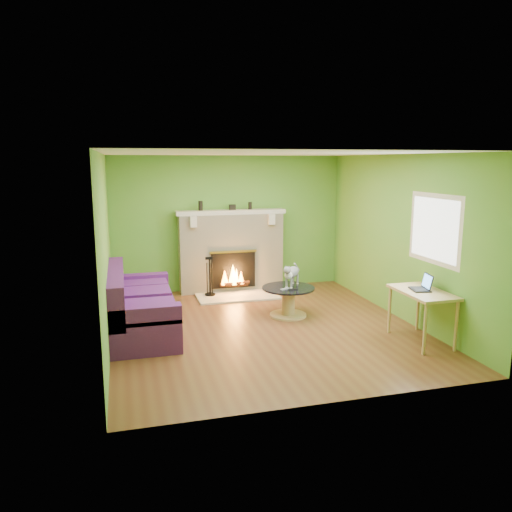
{
  "coord_description": "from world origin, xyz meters",
  "views": [
    {
      "loc": [
        -2.02,
        -6.97,
        2.49
      ],
      "look_at": [
        -0.02,
        0.4,
        1.04
      ],
      "focal_mm": 35.0,
      "sensor_mm": 36.0,
      "label": 1
    }
  ],
  "objects_px": {
    "coffee_table": "(288,299)",
    "desk": "(423,297)",
    "sofa": "(138,308)",
    "cat": "(292,275)"
  },
  "relations": [
    {
      "from": "sofa",
      "to": "cat",
      "type": "height_order",
      "value": "sofa"
    },
    {
      "from": "sofa",
      "to": "desk",
      "type": "relative_size",
      "value": 2.14
    },
    {
      "from": "coffee_table",
      "to": "desk",
      "type": "relative_size",
      "value": 0.86
    },
    {
      "from": "coffee_table",
      "to": "desk",
      "type": "height_order",
      "value": "desk"
    },
    {
      "from": "sofa",
      "to": "desk",
      "type": "distance_m",
      "value": 4.08
    },
    {
      "from": "coffee_table",
      "to": "cat",
      "type": "xyz_separation_m",
      "value": [
        0.08,
        0.05,
        0.4
      ]
    },
    {
      "from": "desk",
      "to": "coffee_table",
      "type": "bearing_deg",
      "value": 131.48
    },
    {
      "from": "desk",
      "to": "cat",
      "type": "bearing_deg",
      "value": 128.97
    },
    {
      "from": "desk",
      "to": "cat",
      "type": "xyz_separation_m",
      "value": [
        -1.33,
        1.65,
        0.03
      ]
    },
    {
      "from": "desk",
      "to": "sofa",
      "type": "bearing_deg",
      "value": 159.2
    }
  ]
}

